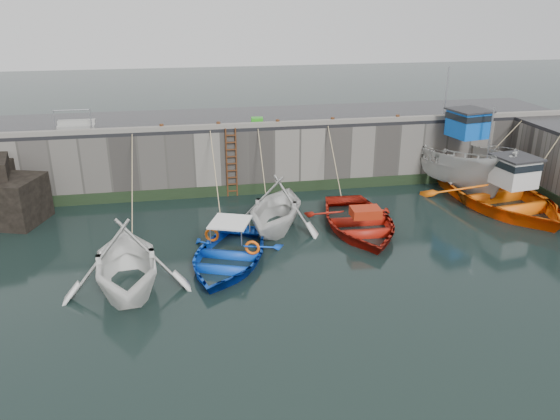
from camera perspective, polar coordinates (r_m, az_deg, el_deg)
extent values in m
plane|color=black|center=(17.01, 5.35, -9.37)|extent=(120.00, 120.00, 0.00)
cube|color=slate|center=(27.78, -1.49, 6.45)|extent=(30.00, 5.00, 3.00)
cube|color=black|center=(27.42, -1.52, 9.64)|extent=(30.00, 5.00, 0.16)
cube|color=slate|center=(25.11, -0.67, 8.97)|extent=(30.00, 0.30, 0.20)
cube|color=black|center=(25.75, -0.57, 2.32)|extent=(30.00, 0.08, 0.50)
cube|color=black|center=(24.72, -26.38, 0.90)|extent=(2.96, 2.83, 1.90)
cylinder|color=#3F1E0F|center=(25.03, -5.59, 4.90)|extent=(0.07, 0.07, 3.20)
cylinder|color=#3F1E0F|center=(25.07, -4.59, 4.96)|extent=(0.07, 0.07, 3.20)
cube|color=#3F1E0F|center=(25.45, -4.98, 2.00)|extent=(0.44, 0.06, 0.05)
cube|color=#3F1E0F|center=(25.34, -5.01, 2.71)|extent=(0.44, 0.06, 0.05)
cube|color=#3F1E0F|center=(25.24, -5.03, 3.42)|extent=(0.44, 0.06, 0.05)
cube|color=#3F1E0F|center=(25.14, -5.06, 4.13)|extent=(0.44, 0.06, 0.05)
cube|color=#3F1E0F|center=(25.04, -5.08, 4.85)|extent=(0.44, 0.06, 0.05)
cube|color=#3F1E0F|center=(24.95, -5.11, 5.58)|extent=(0.44, 0.06, 0.05)
cube|color=#3F1E0F|center=(24.86, -5.13, 6.31)|extent=(0.44, 0.06, 0.05)
cube|color=#3F1E0F|center=(24.78, -5.16, 7.05)|extent=(0.44, 0.06, 0.05)
cube|color=#3F1E0F|center=(24.70, -5.18, 7.79)|extent=(0.44, 0.06, 0.05)
imported|color=white|center=(18.22, -15.54, -7.90)|extent=(4.67, 5.28, 2.59)
imported|color=#0C42C2|center=(19.26, -5.49, -5.47)|extent=(5.17, 6.01, 1.05)
imported|color=silver|center=(21.95, -0.44, -1.87)|extent=(5.51, 5.82, 2.42)
imported|color=#A2190D|center=(22.09, 8.20, -1.95)|extent=(4.22, 5.73, 1.15)
imported|color=silver|center=(27.86, 17.75, 4.65)|extent=(4.18, 7.98, 2.93)
cube|color=blue|center=(26.92, 19.03, 8.49)|extent=(1.65, 1.73, 1.20)
cube|color=black|center=(26.85, 19.12, 9.22)|extent=(1.72, 1.80, 0.28)
cube|color=#262628|center=(26.80, 19.19, 9.82)|extent=(1.88, 1.96, 0.08)
cylinder|color=#A5A8AD|center=(28.13, 16.93, 11.13)|extent=(0.08, 0.08, 3.00)
imported|color=orange|center=(25.96, 22.02, 1.23)|extent=(6.24, 8.00, 1.51)
cube|color=silver|center=(25.13, 23.31, 3.68)|extent=(1.60, 1.69, 1.20)
cube|color=black|center=(25.04, 23.43, 4.44)|extent=(1.67, 1.76, 0.28)
cube|color=#262628|center=(24.97, 23.52, 5.07)|extent=(1.83, 1.92, 0.08)
cylinder|color=#A5A8AD|center=(26.21, 21.03, 6.73)|extent=(0.08, 0.08, 3.00)
cube|color=#299A1C|center=(25.51, -2.41, 9.28)|extent=(0.57, 0.48, 0.32)
cylinder|color=#A5A8AD|center=(25.67, -22.49, 8.54)|extent=(0.05, 0.05, 1.00)
cylinder|color=#A5A8AD|center=(25.40, -19.16, 8.86)|extent=(0.05, 0.05, 1.00)
cylinder|color=#A5A8AD|center=(25.44, -20.97, 9.71)|extent=(1.50, 0.05, 0.05)
cube|color=gray|center=(26.09, -20.54, 8.07)|extent=(1.60, 0.35, 0.18)
cube|color=gray|center=(26.39, -20.48, 8.62)|extent=(1.60, 0.35, 0.18)
cylinder|color=#3F1E0F|center=(24.86, -12.26, 8.45)|extent=(0.18, 0.18, 0.28)
cylinder|color=#3F1E0F|center=(24.91, -6.45, 8.82)|extent=(0.18, 0.18, 0.28)
cylinder|color=#3F1E0F|center=(25.24, -0.26, 9.12)|extent=(0.18, 0.18, 0.28)
cylinder|color=#3F1E0F|center=(25.82, 5.51, 9.31)|extent=(0.18, 0.18, 0.28)
cylinder|color=#3F1E0F|center=(26.86, 12.18, 9.40)|extent=(0.18, 0.18, 0.28)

